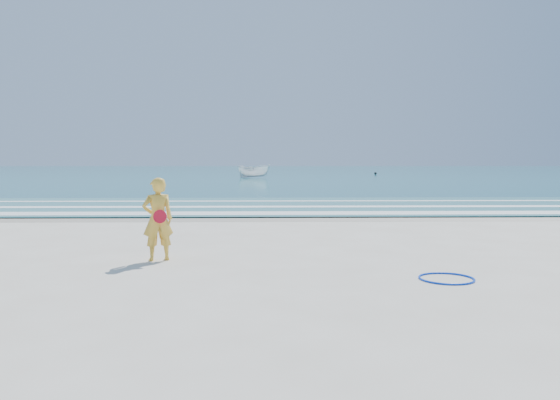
{
  "coord_description": "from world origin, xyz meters",
  "views": [
    {
      "loc": [
        0.26,
        -10.16,
        2.02
      ],
      "look_at": [
        0.59,
        4.0,
        1.0
      ],
      "focal_mm": 35.0,
      "sensor_mm": 36.0,
      "label": 1
    }
  ],
  "objects": [
    {
      "name": "ground",
      "position": [
        0.0,
        0.0,
        0.0
      ],
      "size": [
        400.0,
        400.0,
        0.0
      ],
      "primitive_type": "plane",
      "color": "silver",
      "rests_on": "ground"
    },
    {
      "name": "woman",
      "position": [
        -1.95,
        0.84,
        0.84
      ],
      "size": [
        0.72,
        0.6,
        1.68
      ],
      "color": "gold",
      "rests_on": "ground"
    },
    {
      "name": "foam_near",
      "position": [
        0.0,
        10.3,
        0.05
      ],
      "size": [
        400.0,
        1.4,
        0.01
      ],
      "primitive_type": "cube",
      "color": "white",
      "rests_on": "shallow"
    },
    {
      "name": "hoop",
      "position": [
        3.31,
        -1.05,
        0.02
      ],
      "size": [
        1.03,
        1.03,
        0.03
      ],
      "primitive_type": "torus",
      "rotation": [
        0.0,
        0.0,
        0.11
      ],
      "color": "blue",
      "rests_on": "ground"
    },
    {
      "name": "wet_sand",
      "position": [
        0.0,
        9.0,
        0.0
      ],
      "size": [
        400.0,
        2.4,
        0.0
      ],
      "primitive_type": "cube",
      "color": "#B2A893",
      "rests_on": "ground"
    },
    {
      "name": "ocean",
      "position": [
        0.0,
        105.0,
        0.02
      ],
      "size": [
        400.0,
        190.0,
        0.04
      ],
      "primitive_type": "cube",
      "color": "#19727F",
      "rests_on": "ground"
    },
    {
      "name": "buoy",
      "position": [
        15.97,
        68.81,
        0.22
      ],
      "size": [
        0.36,
        0.36,
        0.36
      ],
      "primitive_type": "sphere",
      "color": "black",
      "rests_on": "ocean"
    },
    {
      "name": "shallow",
      "position": [
        0.0,
        14.0,
        0.04
      ],
      "size": [
        400.0,
        10.0,
        0.01
      ],
      "primitive_type": "cube",
      "color": "#59B7AD",
      "rests_on": "ocean"
    },
    {
      "name": "boat",
      "position": [
        -1.34,
        53.79,
        0.82
      ],
      "size": [
        4.32,
        2.82,
        1.56
      ],
      "primitive_type": "imported",
      "rotation": [
        0.0,
        0.0,
        1.22
      ],
      "color": "white",
      "rests_on": "ocean"
    },
    {
      "name": "foam_far",
      "position": [
        0.0,
        16.5,
        0.05
      ],
      "size": [
        400.0,
        0.6,
        0.01
      ],
      "primitive_type": "cube",
      "color": "white",
      "rests_on": "shallow"
    },
    {
      "name": "foam_mid",
      "position": [
        0.0,
        13.2,
        0.05
      ],
      "size": [
        400.0,
        0.9,
        0.01
      ],
      "primitive_type": "cube",
      "color": "white",
      "rests_on": "shallow"
    }
  ]
}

